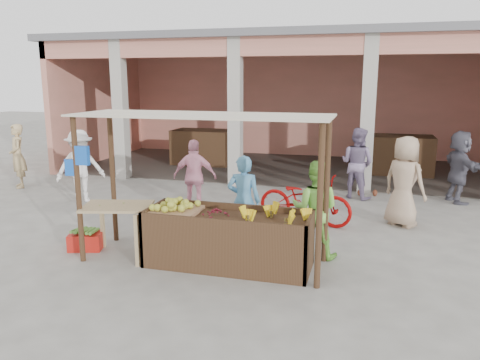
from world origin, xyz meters
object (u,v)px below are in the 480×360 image
(side_table, at_px, (118,213))
(motorcycle, at_px, (305,198))
(vendor_green, at_px, (315,207))
(fruit_stall, at_px, (228,241))
(red_crate, at_px, (86,241))
(vendor_blue, at_px, (244,198))

(side_table, height_order, motorcycle, motorcycle)
(side_table, relative_size, vendor_green, 0.73)
(fruit_stall, relative_size, vendor_green, 1.52)
(red_crate, xyz_separation_m, vendor_green, (3.87, 0.74, 0.71))
(side_table, distance_m, motorcycle, 3.81)
(vendor_blue, bearing_deg, side_table, 27.10)
(red_crate, bearing_deg, vendor_blue, 3.20)
(motorcycle, bearing_deg, side_table, 144.63)
(vendor_blue, height_order, vendor_green, vendor_blue)
(vendor_green, bearing_deg, red_crate, 14.36)
(red_crate, bearing_deg, motorcycle, 18.92)
(side_table, bearing_deg, fruit_stall, -11.51)
(red_crate, distance_m, motorcycle, 4.29)
(side_table, bearing_deg, motorcycle, 29.17)
(side_table, bearing_deg, vendor_blue, 15.65)
(side_table, xyz_separation_m, vendor_green, (3.13, 0.89, 0.11))
(motorcycle, bearing_deg, red_crate, 136.24)
(vendor_green, relative_size, motorcycle, 0.84)
(red_crate, distance_m, vendor_green, 4.00)
(fruit_stall, height_order, vendor_blue, vendor_blue)
(fruit_stall, distance_m, vendor_green, 1.55)
(side_table, bearing_deg, vendor_green, 1.00)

